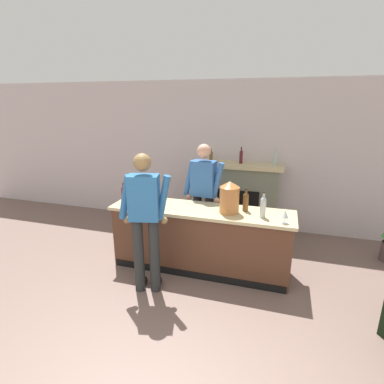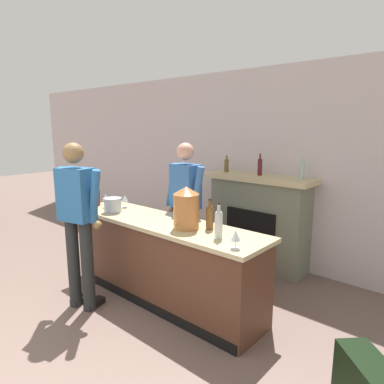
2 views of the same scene
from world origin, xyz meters
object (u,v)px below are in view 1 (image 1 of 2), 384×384
object	(u,v)px
copper_dispenser	(229,197)
wine_bottle_cabernet_heavy	(246,201)
ice_bucket_steel	(150,201)
person_customer	(145,218)
fireplace_stone	(239,197)
person_bartender	(203,195)
wine_glass_front_left	(151,194)
wine_bottle_port_short	(124,193)
wine_glass_front_right	(285,214)
wine_bottle_burgundy_dark	(263,206)
wine_glass_by_dispenser	(136,195)

from	to	relation	value
copper_dispenser	wine_bottle_cabernet_heavy	distance (m)	0.25
ice_bucket_steel	person_customer	bearing A→B (deg)	-70.49
fireplace_stone	ice_bucket_steel	distance (m)	2.01
person_bartender	wine_glass_front_left	world-z (taller)	person_bartender
wine_bottle_port_short	wine_bottle_cabernet_heavy	bearing A→B (deg)	4.45
wine_glass_front_right	fireplace_stone	bearing A→B (deg)	114.27
wine_bottle_burgundy_dark	wine_glass_front_left	world-z (taller)	wine_bottle_burgundy_dark
person_customer	ice_bucket_steel	world-z (taller)	person_customer
fireplace_stone	wine_bottle_burgundy_dark	size ratio (longest dim) A/B	4.75
wine_bottle_burgundy_dark	wine_glass_front_right	world-z (taller)	wine_bottle_burgundy_dark
wine_bottle_burgundy_dark	wine_bottle_port_short	distance (m)	2.01
copper_dispenser	wine_bottle_port_short	distance (m)	1.57
person_customer	wine_glass_front_left	size ratio (longest dim) A/B	10.86
wine_glass_front_left	wine_glass_front_right	size ratio (longest dim) A/B	0.99
person_customer	fireplace_stone	bearing A→B (deg)	69.89
wine_bottle_port_short	wine_bottle_burgundy_dark	bearing A→B (deg)	-1.02
wine_glass_by_dispenser	person_customer	bearing A→B (deg)	-55.21
fireplace_stone	ice_bucket_steel	xyz separation A→B (m)	(-1.04, -1.68, 0.36)
wine_glass_by_dispenser	wine_bottle_burgundy_dark	bearing A→B (deg)	-0.94
wine_glass_front_left	wine_bottle_port_short	bearing A→B (deg)	-156.16
wine_glass_by_dispenser	person_bartender	bearing A→B (deg)	32.00
fireplace_stone	copper_dispenser	size ratio (longest dim) A/B	3.71
person_bartender	wine_glass_by_dispenser	xyz separation A→B (m)	(-0.87, -0.55, 0.08)
wine_bottle_port_short	fireplace_stone	bearing A→B (deg)	46.99
wine_bottle_burgundy_dark	person_customer	bearing A→B (deg)	-154.81
ice_bucket_steel	wine_bottle_cabernet_heavy	distance (m)	1.34
ice_bucket_steel	wine_bottle_port_short	size ratio (longest dim) A/B	0.75
person_customer	wine_bottle_burgundy_dark	bearing A→B (deg)	25.19
fireplace_stone	wine_glass_front_right	distance (m)	1.97
ice_bucket_steel	wine_glass_front_left	bearing A→B (deg)	108.31
copper_dispenser	wine_bottle_port_short	world-z (taller)	copper_dispenser
wine_glass_front_right	wine_glass_by_dispenser	bearing A→B (deg)	175.81
person_bartender	copper_dispenser	size ratio (longest dim) A/B	4.06
copper_dispenser	wine_glass_front_right	size ratio (longest dim) A/B	2.61
wine_glass_by_dispenser	wine_glass_front_right	world-z (taller)	wine_glass_by_dispenser
wine_bottle_port_short	person_customer	bearing A→B (deg)	-45.53
wine_bottle_cabernet_heavy	wine_bottle_port_short	world-z (taller)	wine_bottle_cabernet_heavy
person_customer	wine_bottle_cabernet_heavy	world-z (taller)	person_customer
copper_dispenser	person_customer	bearing A→B (deg)	-143.08
person_customer	wine_glass_front_right	xyz separation A→B (m)	(1.62, 0.51, 0.04)
fireplace_stone	wine_bottle_port_short	world-z (taller)	fireplace_stone
person_customer	copper_dispenser	xyz separation A→B (m)	(0.91, 0.68, 0.15)
ice_bucket_steel	wine_glass_front_left	size ratio (longest dim) A/B	1.33
person_customer	wine_bottle_cabernet_heavy	size ratio (longest dim) A/B	5.72
fireplace_stone	person_customer	distance (m)	2.44
wine_bottle_cabernet_heavy	wine_bottle_port_short	distance (m)	1.78
copper_dispenser	wine_glass_by_dispenser	distance (m)	1.37
copper_dispenser	wine_glass_by_dispenser	world-z (taller)	copper_dispenser
person_bartender	wine_glass_front_right	bearing A→B (deg)	-29.97
copper_dispenser	ice_bucket_steel	world-z (taller)	copper_dispenser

